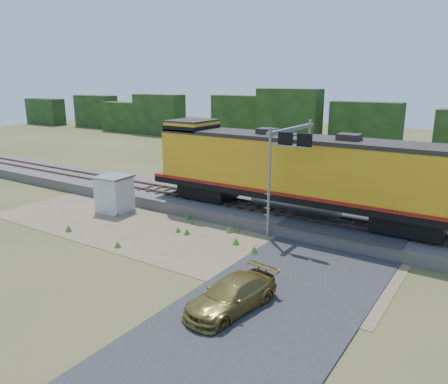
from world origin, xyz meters
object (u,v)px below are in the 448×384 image
Objects in this scene: signal_gantry at (291,151)px; locomotive at (292,170)px; shed at (114,194)px; car at (231,295)px.

locomotive is at bearing 106.38° from signal_gantry.
locomotive reaches higher than shed.
car is (2.56, -10.99, -2.94)m from locomotive.
shed is 12.77m from signal_gantry.
shed reaches higher than car.
shed is at bearing -163.79° from signal_gantry.
car is at bearing -76.90° from locomotive.
shed is 0.40× the size of signal_gantry.
signal_gantry is (0.19, -0.64, 1.31)m from locomotive.
locomotive is 8.05× the size of shed.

